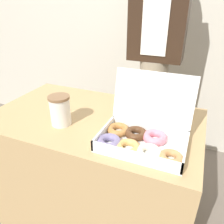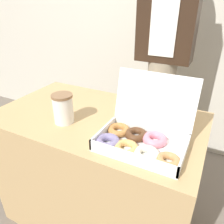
# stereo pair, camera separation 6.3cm
# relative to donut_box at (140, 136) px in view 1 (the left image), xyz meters

# --- Properties ---
(ground_plane) EXTENTS (14.00, 14.00, 0.00)m
(ground_plane) POSITION_rel_donut_box_xyz_m (-0.28, 0.14, -0.78)
(ground_plane) COLOR #665B51
(table) EXTENTS (1.07, 0.62, 0.74)m
(table) POSITION_rel_donut_box_xyz_m (-0.28, 0.14, -0.41)
(table) COLOR tan
(table) RESTS_ON ground_plane
(donut_box) EXTENTS (0.38, 0.29, 0.27)m
(donut_box) POSITION_rel_donut_box_xyz_m (0.00, 0.00, 0.00)
(donut_box) COLOR white
(donut_box) RESTS_ON table
(coffee_cup) EXTENTS (0.10, 0.10, 0.14)m
(coffee_cup) POSITION_rel_donut_box_xyz_m (-0.39, 0.01, 0.03)
(coffee_cup) COLOR silver
(coffee_cup) RESTS_ON table
(person_customer) EXTENTS (0.34, 0.22, 1.73)m
(person_customer) POSITION_rel_donut_box_xyz_m (-0.11, 0.70, 0.21)
(person_customer) COLOR gray
(person_customer) RESTS_ON ground_plane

